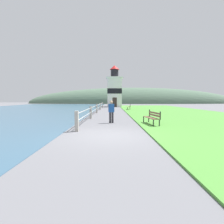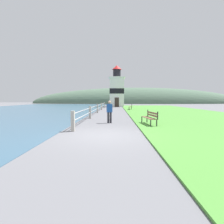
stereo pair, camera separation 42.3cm
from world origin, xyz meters
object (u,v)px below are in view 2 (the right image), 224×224
Objects in this scene: park_bench_midway at (131,106)px; lighthouse at (117,90)px; park_bench_near at (150,117)px; person_strolling at (109,111)px.

lighthouse reaches higher than park_bench_midway.
person_strolling reaches higher than park_bench_near.
park_bench_midway is 0.20× the size of lighthouse.
person_strolling reaches higher than park_bench_midway.
park_bench_midway is 11.59m from lighthouse.
park_bench_midway is at bearing -22.51° from person_strolling.
park_bench_near is 2.82m from person_strolling.
person_strolling is at bearing 85.22° from park_bench_midway.
park_bench_near is 0.22× the size of lighthouse.
lighthouse is at bearing -93.56° from park_bench_near.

